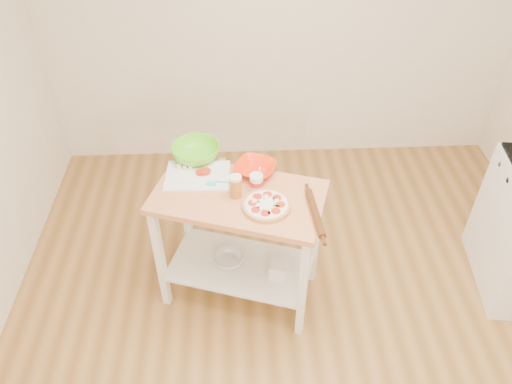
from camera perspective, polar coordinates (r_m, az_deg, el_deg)
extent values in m
cube|color=#A3753C|center=(3.37, 5.67, -18.27)|extent=(4.00, 4.50, 0.02)
cube|color=beige|center=(4.28, 3.04, 19.71)|extent=(4.00, 0.02, 2.70)
cube|color=tan|center=(3.02, -2.02, -0.58)|extent=(1.15, 0.85, 0.04)
cube|color=white|center=(3.47, -1.78, -8.46)|extent=(1.06, 0.77, 0.02)
cube|color=white|center=(3.32, -10.89, -7.65)|extent=(0.06, 0.06, 0.86)
cube|color=white|center=(3.61, -7.94, -2.32)|extent=(0.06, 0.06, 0.86)
cube|color=white|center=(3.12, 5.36, -11.09)|extent=(0.06, 0.06, 0.86)
cube|color=white|center=(3.43, 6.86, -5.09)|extent=(0.06, 0.06, 0.86)
cylinder|color=tan|center=(2.92, 1.20, -1.63)|extent=(0.29, 0.29, 0.02)
cylinder|color=tan|center=(2.91, 1.20, -1.46)|extent=(0.29, 0.29, 0.01)
cylinder|color=white|center=(2.91, 1.20, -1.44)|extent=(0.25, 0.25, 0.01)
cylinder|color=red|center=(2.90, 2.82, -1.44)|extent=(0.05, 0.05, 0.01)
cylinder|color=red|center=(2.94, 2.41, -0.66)|extent=(0.05, 0.05, 0.01)
cylinder|color=red|center=(2.96, 1.32, -0.29)|extent=(0.05, 0.05, 0.01)
cylinder|color=red|center=(2.95, 0.16, -0.53)|extent=(0.05, 0.05, 0.01)
cylinder|color=red|center=(2.91, -0.41, -1.25)|extent=(0.05, 0.05, 0.01)
cylinder|color=red|center=(2.86, -0.04, -2.05)|extent=(0.05, 0.05, 0.01)
cylinder|color=red|center=(2.84, 1.09, -2.44)|extent=(0.05, 0.05, 0.01)
cylinder|color=red|center=(2.86, 2.28, -2.18)|extent=(0.05, 0.05, 0.01)
sphere|color=white|center=(2.92, 2.35, -1.06)|extent=(0.03, 0.03, 0.03)
sphere|color=white|center=(2.95, 1.15, -0.58)|extent=(0.03, 0.03, 0.03)
sphere|color=white|center=(2.92, -0.20, -1.07)|extent=(0.03, 0.03, 0.03)
sphere|color=white|center=(2.87, 0.65, -1.91)|extent=(0.03, 0.03, 0.03)
plane|color=#256011|center=(2.89, 2.23, -1.55)|extent=(0.03, 0.03, 0.00)
plane|color=#256011|center=(2.93, 2.14, -0.77)|extent=(0.03, 0.03, 0.00)
plane|color=#256011|center=(2.94, 1.01, -0.61)|extent=(0.03, 0.03, 0.00)
plane|color=#256011|center=(2.91, 0.21, -1.06)|extent=(0.03, 0.03, 0.00)
plane|color=#256011|center=(2.87, 0.36, -1.78)|extent=(0.03, 0.03, 0.00)
plane|color=#256011|center=(2.84, 1.52, -2.37)|extent=(0.03, 0.03, 0.00)
plane|color=#256011|center=(2.88, 2.50, -1.61)|extent=(0.03, 0.03, 0.00)
cube|color=white|center=(3.16, -6.70, 1.86)|extent=(0.41, 0.32, 0.01)
cube|color=#F4EACC|center=(3.22, -8.74, 2.88)|extent=(0.03, 0.03, 0.02)
cube|color=#F4EACC|center=(3.21, -8.12, 2.88)|extent=(0.03, 0.03, 0.02)
cube|color=#F4EACC|center=(3.21, -7.50, 2.89)|extent=(0.03, 0.03, 0.02)
cube|color=#F4EACC|center=(3.25, -8.67, 3.26)|extent=(0.03, 0.03, 0.02)
cube|color=#F4EACC|center=(3.24, -8.05, 3.26)|extent=(0.03, 0.03, 0.02)
cube|color=#F4EACC|center=(3.24, -7.44, 3.27)|extent=(0.03, 0.03, 0.02)
cylinder|color=red|center=(3.17, -6.32, 2.23)|extent=(0.07, 0.07, 0.01)
cylinder|color=red|center=(3.16, -6.05, 2.32)|extent=(0.07, 0.07, 0.01)
cylinder|color=red|center=(3.15, -5.79, 2.41)|extent=(0.07, 0.07, 0.01)
cube|color=#3ADABF|center=(3.07, -5.18, 0.94)|extent=(0.06, 0.04, 0.01)
cylinder|color=#3ADABF|center=(3.08, -3.82, 1.17)|extent=(0.10, 0.03, 0.01)
cube|color=silver|center=(3.26, -5.04, 3.57)|extent=(0.18, 0.06, 0.00)
cube|color=black|center=(3.23, -7.27, 3.15)|extent=(0.10, 0.04, 0.01)
imported|color=#FF3710|center=(3.15, -0.08, 2.69)|extent=(0.33, 0.33, 0.06)
imported|color=#66D924|center=(3.29, -6.90, 4.53)|extent=(0.32, 0.32, 0.10)
cylinder|color=#B66923|center=(2.96, -2.34, 0.50)|extent=(0.07, 0.07, 0.13)
cylinder|color=white|center=(2.91, -2.38, 1.61)|extent=(0.07, 0.07, 0.02)
cylinder|color=white|center=(3.02, 0.04, 1.14)|extent=(0.08, 0.08, 0.10)
cylinder|color=red|center=(3.02, 0.04, 1.14)|extent=(0.08, 0.08, 0.04)
cylinder|color=silver|center=(2.97, 0.42, 2.30)|extent=(0.01, 0.05, 0.10)
cylinder|color=#582F14|center=(2.87, 6.76, -2.42)|extent=(0.07, 0.39, 0.04)
imported|color=silver|center=(3.45, -3.12, -7.70)|extent=(0.26, 0.26, 0.06)
cube|color=white|center=(3.36, 2.61, -8.87)|extent=(0.14, 0.14, 0.11)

